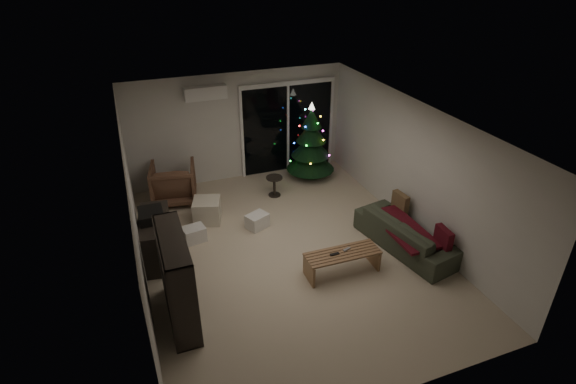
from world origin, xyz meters
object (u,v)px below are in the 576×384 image
Objects in this scene: media_cabinet at (155,239)px; christmas_tree at (311,141)px; bookshelf at (165,282)px; armchair at (174,183)px; coffee_table at (342,262)px; sofa at (407,233)px.

christmas_tree is (3.81, 1.99, 0.52)m from media_cabinet.
armchair is (0.60, 3.58, -0.28)m from bookshelf.
bookshelf is 1.11× the size of media_cabinet.
bookshelf is 1.65m from media_cabinet.
sofa is at bearing 10.20° from coffee_table.
christmas_tree is (-0.49, 3.29, 0.62)m from sofa.
media_cabinet is (0.00, 1.62, -0.31)m from bookshelf.
armchair reaches higher than sofa.
armchair is at bearing 82.20° from media_cabinet.
christmas_tree is (0.93, 3.52, 0.72)m from coffee_table.
bookshelf reaches higher than armchair.
christmas_tree is at bearing 76.20° from coffee_table.
christmas_tree is (3.21, 0.04, 0.49)m from armchair.
sofa is (4.30, -1.31, -0.10)m from media_cabinet.
media_cabinet is at bearing 152.88° from coffee_table.
media_cabinet is at bearing 65.30° from bookshelf.
sofa is 3.39m from christmas_tree.
bookshelf is at bearing -136.51° from christmas_tree.
sofa is (4.30, 0.32, -0.41)m from bookshelf.
bookshelf is 0.69× the size of sofa.
sofa reaches higher than coffee_table.
armchair is (0.60, 1.95, 0.03)m from media_cabinet.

